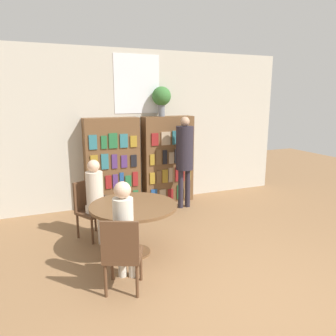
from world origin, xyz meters
TOP-DOWN VIEW (x-y plane):
  - ground_plane at (0.00, 0.00)m, footprint 16.00×16.00m
  - wall_back at (0.00, 3.74)m, footprint 6.40×0.07m
  - bookshelf_left at (-0.57, 3.54)m, footprint 1.02×0.34m
  - bookshelf_right at (0.57, 3.54)m, footprint 1.02×0.34m
  - flower_vase at (0.44, 3.55)m, footprint 0.37×0.37m
  - reading_table at (-0.76, 1.56)m, footprint 1.17×1.17m
  - chair_near_camera at (-1.15, 0.72)m, footprint 0.53×0.53m
  - chair_left_side at (-1.22, 2.37)m, footprint 0.54×0.54m
  - seated_reader_left at (-1.13, 2.21)m, footprint 0.38×0.40m
  - seated_reader_right at (-1.07, 0.89)m, footprint 0.34×0.39m
  - librarian_standing at (0.70, 3.04)m, footprint 0.33×0.60m

SIDE VIEW (x-z plane):
  - ground_plane at x=0.00m, z-range 0.00..0.00m
  - chair_near_camera at x=-1.15m, z-range 0.04..0.92m
  - chair_left_side at x=-1.22m, z-range 0.04..0.92m
  - reading_table at x=-0.76m, z-range 0.23..0.94m
  - seated_reader_right at x=-1.07m, z-range 0.07..1.30m
  - seated_reader_left at x=-1.13m, z-range 0.07..1.30m
  - bookshelf_left at x=-0.57m, z-range 0.00..1.73m
  - bookshelf_right at x=0.57m, z-range 0.00..1.74m
  - librarian_standing at x=0.70m, z-range 0.21..1.97m
  - wall_back at x=0.00m, z-range 0.01..3.01m
  - flower_vase at x=0.44m, z-range 1.82..2.39m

